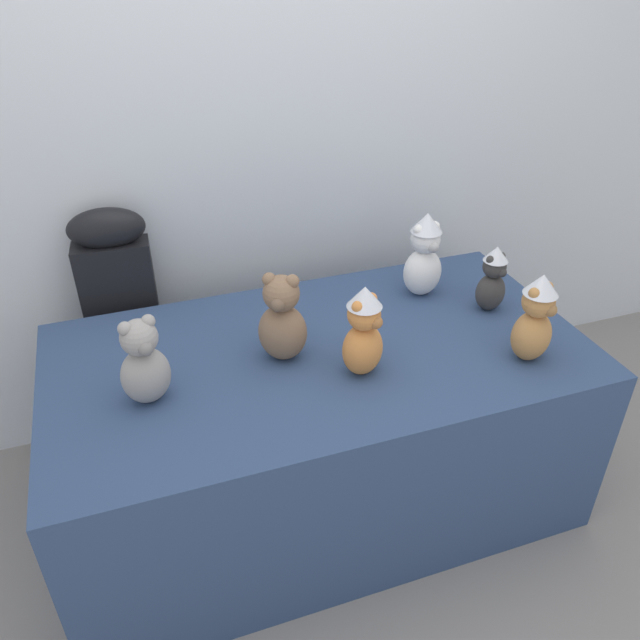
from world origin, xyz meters
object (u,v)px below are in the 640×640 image
display_table (320,428)px  teddy_bear_snow (424,256)px  teddy_bear_ash (144,364)px  teddy_bear_ginger (363,332)px  teddy_bear_caramel (535,319)px  teddy_bear_mocha (282,320)px  teddy_bear_charcoal (492,279)px  instrument_case (127,331)px

display_table → teddy_bear_snow: teddy_bear_snow is taller
teddy_bear_ash → teddy_bear_ginger: (0.66, -0.08, 0.02)m
display_table → teddy_bear_caramel: 0.85m
teddy_bear_caramel → teddy_bear_snow: teddy_bear_snow is taller
display_table → teddy_bear_mocha: bearing=179.1°
teddy_bear_ginger → display_table: bearing=89.2°
teddy_bear_charcoal → teddy_bear_ash: bearing=171.3°
teddy_bear_charcoal → teddy_bear_caramel: bearing=-112.5°
instrument_case → teddy_bear_snow: (1.11, -0.37, 0.33)m
instrument_case → teddy_bear_ginger: instrument_case is taller
teddy_bear_ash → teddy_bear_charcoal: teddy_bear_ash is taller
teddy_bear_snow → teddy_bear_mocha: bearing=-168.1°
instrument_case → teddy_bear_ash: (0.04, -0.68, 0.30)m
teddy_bear_mocha → teddy_bear_caramel: bearing=9.1°
teddy_bear_mocha → teddy_bear_ash: 0.45m
teddy_bear_caramel → teddy_bear_charcoal: size_ratio=1.22×
teddy_bear_caramel → teddy_bear_charcoal: bearing=62.5°
teddy_bear_charcoal → display_table: bearing=169.7°
teddy_bear_caramel → teddy_bear_ginger: (-0.55, 0.11, 0.00)m
teddy_bear_caramel → teddy_bear_snow: bearing=86.4°
teddy_bear_mocha → teddy_bear_charcoal: (0.81, 0.04, -0.02)m
teddy_bear_caramel → teddy_bear_snow: (-0.14, 0.50, 0.01)m
teddy_bear_ginger → teddy_bear_charcoal: teddy_bear_ginger is taller
teddy_bear_caramel → teddy_bear_snow: size_ratio=0.93×
display_table → teddy_bear_caramel: size_ratio=5.81×
instrument_case → teddy_bear_charcoal: bearing=-19.2°
display_table → teddy_bear_snow: size_ratio=5.43×
teddy_bear_caramel → teddy_bear_ginger: size_ratio=1.00×
teddy_bear_caramel → teddy_bear_ginger: bearing=149.4°
teddy_bear_ash → display_table: bearing=-7.5°
teddy_bear_caramel → teddy_bear_ash: size_ratio=1.08×
teddy_bear_snow → teddy_bear_ash: bearing=-172.3°
teddy_bear_mocha → teddy_bear_charcoal: bearing=31.6°
teddy_bear_charcoal → teddy_bear_ginger: bearing=-175.4°
teddy_bear_ash → teddy_bear_snow: (1.07, 0.31, 0.03)m
display_table → instrument_case: instrument_case is taller
instrument_case → teddy_bear_ash: 0.75m
teddy_bear_charcoal → teddy_bear_snow: 0.27m
teddy_bear_mocha → teddy_bear_ginger: size_ratio=1.00×
display_table → teddy_bear_ginger: (0.09, -0.16, 0.50)m
teddy_bear_caramel → teddy_bear_ash: (-1.21, 0.19, -0.02)m
display_table → teddy_bear_ginger: size_ratio=5.80×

